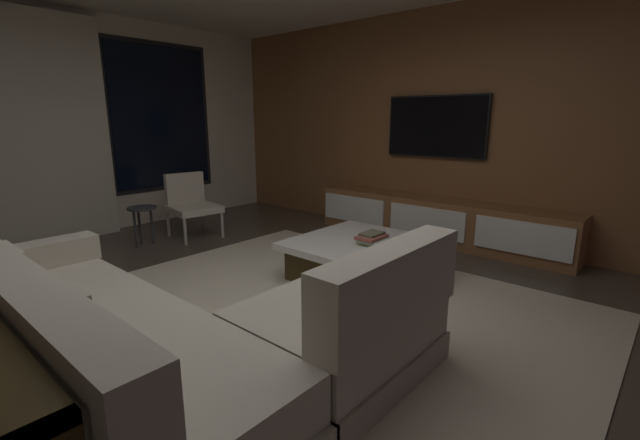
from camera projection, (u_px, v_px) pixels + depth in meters
floor at (267, 326)px, 3.04m from camera, size 9.20×9.20×0.00m
back_wall_with_window at (53, 127)px, 4.99m from camera, size 6.60×0.30×2.70m
media_wall at (460, 127)px, 4.97m from camera, size 0.12×7.80×2.70m
area_rug at (311, 313)px, 3.23m from camera, size 3.20×3.80×0.01m
sectional_couch at (167, 340)px, 2.27m from camera, size 1.98×2.50×0.82m
coffee_table at (362, 259)px, 3.90m from camera, size 1.16×1.16×0.36m
book_stack_on_coffee_table at (373, 239)px, 3.77m from camera, size 0.28×0.21×0.10m
accent_chair_near_window at (191, 202)px, 5.29m from camera, size 0.61×0.63×0.78m
side_stool at (142, 214)px, 4.88m from camera, size 0.32×0.32×0.46m
media_console at (438, 222)px, 5.04m from camera, size 0.46×3.10×0.52m
mounted_tv at (436, 127)px, 5.05m from camera, size 0.05×1.25×0.72m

